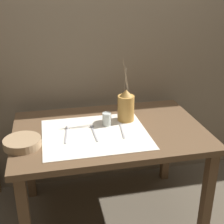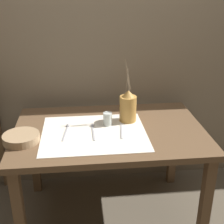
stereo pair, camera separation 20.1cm
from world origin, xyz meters
name	(u,v)px [view 2 (the right image)]	position (x,y,z in m)	size (l,w,h in m)	color
ground_plane	(110,213)	(0.00, 0.00, 0.00)	(12.00, 12.00, 0.00)	brown
stone_wall_back	(102,39)	(0.00, 0.53, 1.20)	(7.00, 0.06, 2.40)	#7A6B56
wooden_table	(109,140)	(0.00, 0.00, 0.62)	(1.25, 0.83, 0.71)	brown
linen_cloth	(94,133)	(-0.10, -0.05, 0.71)	(0.67, 0.55, 0.00)	silver
pitcher_with_flowers	(128,107)	(0.14, 0.11, 0.81)	(0.12, 0.12, 0.44)	#B7843D
wooden_bowl	(21,138)	(-0.55, -0.12, 0.73)	(0.22, 0.22, 0.05)	#9E7F5B
glass_tumbler_near	(108,119)	(-0.01, 0.06, 0.75)	(0.06, 0.06, 0.09)	silver
spoon_outer	(67,129)	(-0.28, 0.02, 0.71)	(0.05, 0.22, 0.02)	#A8A8AD
spoon_inner	(93,128)	(-0.11, 0.00, 0.71)	(0.02, 0.22, 0.02)	#A8A8AD
fork_inner	(122,131)	(0.07, -0.05, 0.71)	(0.04, 0.21, 0.00)	#A8A8AD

